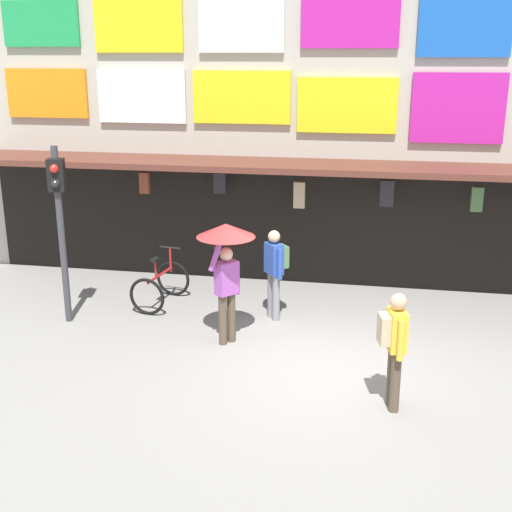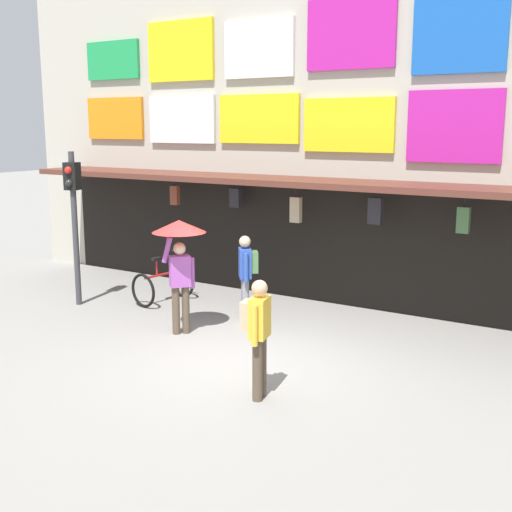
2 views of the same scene
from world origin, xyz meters
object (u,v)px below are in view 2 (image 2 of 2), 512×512
at_px(pedestrian_in_black, 258,330).
at_px(pedestrian_in_purple, 246,272).
at_px(bicycle_parked, 163,284).
at_px(traffic_light_near, 73,204).
at_px(pedestrian_with_umbrella, 179,245).

bearing_deg(pedestrian_in_black, pedestrian_in_purple, 125.44).
bearing_deg(pedestrian_in_purple, pedestrian_in_black, -54.56).
xyz_separation_m(bicycle_parked, pedestrian_in_black, (4.36, -3.20, 0.59)).
bearing_deg(traffic_light_near, pedestrian_in_purple, 12.57).
bearing_deg(bicycle_parked, traffic_light_near, -142.05).
bearing_deg(pedestrian_with_umbrella, pedestrian_in_purple, 63.19).
xyz_separation_m(traffic_light_near, pedestrian_in_black, (5.77, -2.10, -1.16)).
distance_m(traffic_light_near, pedestrian_with_umbrella, 3.14).
height_order(bicycle_parked, pedestrian_with_umbrella, pedestrian_with_umbrella).
bearing_deg(pedestrian_with_umbrella, pedestrian_in_black, -32.20).
relative_size(traffic_light_near, bicycle_parked, 2.55).
distance_m(pedestrian_in_purple, pedestrian_in_black, 3.59).
relative_size(pedestrian_in_purple, pedestrian_in_black, 1.00).
bearing_deg(traffic_light_near, bicycle_parked, 37.95).
height_order(bicycle_parked, pedestrian_in_purple, pedestrian_in_purple).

